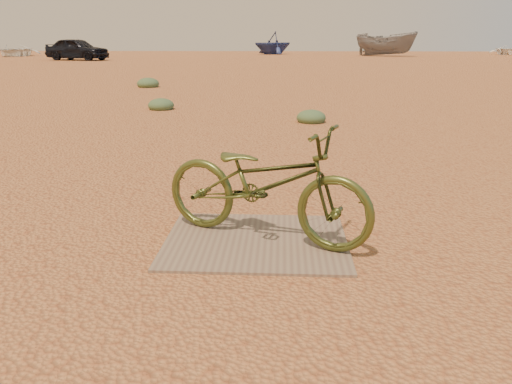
{
  "coord_description": "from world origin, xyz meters",
  "views": [
    {
      "loc": [
        -0.16,
        -4.03,
        1.63
      ],
      "look_at": [
        -0.36,
        -0.19,
        0.44
      ],
      "focal_mm": 35.0,
      "sensor_mm": 36.0,
      "label": 1
    }
  ],
  "objects_px": {
    "bicycle": "(265,183)",
    "boat_mid_right": "(386,44)",
    "boat_far_left": "(273,43)",
    "boat_far_right": "(512,50)",
    "plywood_board": "(256,241)",
    "car": "(77,49)",
    "boat_near_left": "(14,50)"
  },
  "relations": [
    {
      "from": "bicycle",
      "to": "boat_mid_right",
      "type": "height_order",
      "value": "boat_mid_right"
    },
    {
      "from": "boat_far_left",
      "to": "boat_far_right",
      "type": "height_order",
      "value": "boat_far_left"
    },
    {
      "from": "bicycle",
      "to": "boat_far_left",
      "type": "relative_size",
      "value": 0.43
    },
    {
      "from": "plywood_board",
      "to": "boat_far_left",
      "type": "xyz_separation_m",
      "value": [
        -0.86,
        48.14,
        1.09
      ]
    },
    {
      "from": "plywood_board",
      "to": "boat_mid_right",
      "type": "bearing_deg",
      "value": 77.79
    },
    {
      "from": "plywood_board",
      "to": "boat_far_right",
      "type": "distance_m",
      "value": 52.47
    },
    {
      "from": "plywood_board",
      "to": "car",
      "type": "distance_m",
      "value": 37.06
    },
    {
      "from": "boat_far_left",
      "to": "boat_far_right",
      "type": "bearing_deg",
      "value": 52.77
    },
    {
      "from": "plywood_board",
      "to": "boat_mid_right",
      "type": "height_order",
      "value": "boat_mid_right"
    },
    {
      "from": "bicycle",
      "to": "boat_mid_right",
      "type": "relative_size",
      "value": 0.33
    },
    {
      "from": "boat_near_left",
      "to": "boat_mid_right",
      "type": "distance_m",
      "value": 33.51
    },
    {
      "from": "bicycle",
      "to": "boat_far_right",
      "type": "xyz_separation_m",
      "value": [
        22.23,
        47.45,
        -0.04
      ]
    },
    {
      "from": "boat_far_left",
      "to": "boat_mid_right",
      "type": "xyz_separation_m",
      "value": [
        10.28,
        -4.6,
        -0.04
      ]
    },
    {
      "from": "car",
      "to": "boat_far_left",
      "type": "height_order",
      "value": "boat_far_left"
    },
    {
      "from": "car",
      "to": "boat_far_right",
      "type": "xyz_separation_m",
      "value": [
        37.39,
        13.65,
        -0.34
      ]
    },
    {
      "from": "bicycle",
      "to": "boat_mid_right",
      "type": "xyz_separation_m",
      "value": [
        9.35,
        43.49,
        0.56
      ]
    },
    {
      "from": "boat_far_right",
      "to": "bicycle",
      "type": "bearing_deg",
      "value": -117.48
    },
    {
      "from": "boat_mid_right",
      "to": "boat_near_left",
      "type": "bearing_deg",
      "value": 119.11
    },
    {
      "from": "car",
      "to": "boat_mid_right",
      "type": "distance_m",
      "value": 26.36
    },
    {
      "from": "bicycle",
      "to": "boat_near_left",
      "type": "relative_size",
      "value": 0.37
    },
    {
      "from": "boat_near_left",
      "to": "boat_mid_right",
      "type": "xyz_separation_m",
      "value": [
        33.46,
        1.88,
        0.56
      ]
    },
    {
      "from": "plywood_board",
      "to": "boat_far_left",
      "type": "bearing_deg",
      "value": 91.02
    },
    {
      "from": "car",
      "to": "boat_near_left",
      "type": "bearing_deg",
      "value": 64.34
    },
    {
      "from": "bicycle",
      "to": "car",
      "type": "distance_m",
      "value": 37.04
    },
    {
      "from": "boat_near_left",
      "to": "car",
      "type": "bearing_deg",
      "value": -46.84
    },
    {
      "from": "boat_far_right",
      "to": "boat_mid_right",
      "type": "bearing_deg",
      "value": -165.3
    },
    {
      "from": "plywood_board",
      "to": "boat_far_right",
      "type": "bearing_deg",
      "value": 64.85
    },
    {
      "from": "boat_near_left",
      "to": "boat_far_left",
      "type": "distance_m",
      "value": 24.07
    },
    {
      "from": "car",
      "to": "boat_near_left",
      "type": "distance_m",
      "value": 11.88
    },
    {
      "from": "plywood_board",
      "to": "bicycle",
      "type": "bearing_deg",
      "value": 32.77
    },
    {
      "from": "boat_near_left",
      "to": "boat_far_right",
      "type": "distance_m",
      "value": 46.7
    },
    {
      "from": "bicycle",
      "to": "boat_far_left",
      "type": "xyz_separation_m",
      "value": [
        -0.93,
        48.09,
        0.6
      ]
    }
  ]
}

